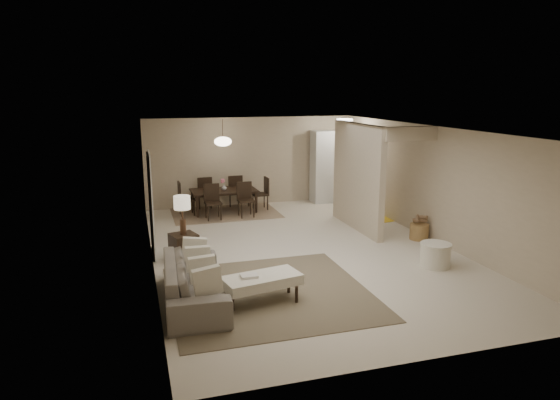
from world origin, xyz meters
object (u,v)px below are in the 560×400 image
object	(u,v)px
wicker_basket	(419,232)
dining_table	(224,201)
ottoman_bench	(262,281)
round_pouf	(435,255)
sofa	(194,282)
pantry_cabinet	(332,166)
side_table	(184,247)

from	to	relation	value
wicker_basket	dining_table	xyz separation A→B (m)	(-3.70, 3.70, 0.13)
wicker_basket	ottoman_bench	bearing A→B (deg)	-151.82
round_pouf	dining_table	world-z (taller)	dining_table
sofa	ottoman_bench	distance (m)	1.05
round_pouf	sofa	bearing A→B (deg)	-175.96
pantry_cabinet	side_table	world-z (taller)	pantry_cabinet
ottoman_bench	wicker_basket	size ratio (longest dim) A/B	3.14
ottoman_bench	dining_table	world-z (taller)	dining_table
pantry_cabinet	dining_table	world-z (taller)	pantry_cabinet
dining_table	side_table	bearing A→B (deg)	-113.87
ottoman_bench	side_table	world-z (taller)	side_table
side_table	round_pouf	xyz separation A→B (m)	(4.49, -1.76, -0.03)
ottoman_bench	dining_table	xyz separation A→B (m)	(0.49, 5.95, -0.04)
pantry_cabinet	dining_table	xyz separation A→B (m)	(-3.30, -0.45, -0.74)
pantry_cabinet	side_table	distance (m)	6.27
sofa	dining_table	bearing A→B (deg)	-11.83
pantry_cabinet	sofa	bearing A→B (deg)	-128.22
sofa	round_pouf	distance (m)	4.55
pantry_cabinet	round_pouf	world-z (taller)	pantry_cabinet
side_table	wicker_basket	distance (m)	5.15
wicker_basket	round_pouf	bearing A→B (deg)	-112.25
wicker_basket	dining_table	distance (m)	5.23
sofa	dining_table	world-z (taller)	sofa
sofa	dining_table	size ratio (longest dim) A/B	1.31
round_pouf	pantry_cabinet	bearing A→B (deg)	87.37
side_table	wicker_basket	size ratio (longest dim) A/B	1.25
sofa	side_table	world-z (taller)	sofa
sofa	ottoman_bench	xyz separation A→B (m)	(1.01, -0.30, 0.01)
round_pouf	dining_table	bearing A→B (deg)	119.66
ottoman_bench	round_pouf	distance (m)	3.58
side_table	dining_table	bearing A→B (deg)	67.85
sofa	ottoman_bench	size ratio (longest dim) A/B	1.77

